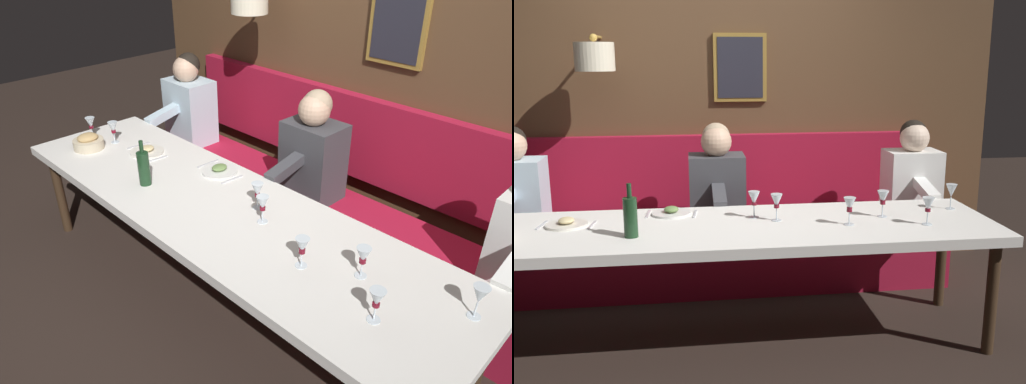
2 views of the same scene
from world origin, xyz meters
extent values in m
plane|color=black|center=(0.00, 0.00, 0.00)|extent=(12.00, 12.00, 0.00)
cube|color=silver|center=(0.00, 0.00, 0.71)|extent=(0.90, 3.22, 0.06)
cylinder|color=#352416|center=(-0.35, 1.51, 0.34)|extent=(0.07, 0.07, 0.68)
cylinder|color=#352416|center=(0.35, -1.51, 0.34)|extent=(0.07, 0.07, 0.68)
cylinder|color=#352416|center=(0.35, 1.51, 0.34)|extent=(0.07, 0.07, 0.68)
cube|color=maroon|center=(0.89, 0.00, 0.23)|extent=(0.52, 3.42, 0.45)
cube|color=brown|center=(1.48, 0.00, 1.45)|extent=(0.10, 4.62, 2.90)
cube|color=maroon|center=(1.39, 0.00, 0.77)|extent=(0.10, 3.42, 0.64)
cube|color=olive|center=(1.42, -0.22, 1.61)|extent=(0.04, 0.42, 0.53)
cube|color=#23232D|center=(1.40, -0.22, 1.61)|extent=(0.01, 0.36, 0.47)
cube|color=#3D3D42|center=(0.89, 0.00, 0.73)|extent=(0.30, 0.40, 0.56)
sphere|color=#D1A889|center=(0.87, 0.00, 1.11)|extent=(0.22, 0.22, 0.22)
sphere|color=tan|center=(0.90, 0.00, 1.14)|extent=(0.20, 0.20, 0.20)
cube|color=#3D3D42|center=(0.60, 0.00, 0.77)|extent=(0.33, 0.09, 0.14)
cube|color=silver|center=(0.89, 1.40, 0.73)|extent=(0.30, 0.40, 0.56)
sphere|color=#D1A889|center=(0.87, 1.40, 1.11)|extent=(0.22, 0.22, 0.22)
sphere|color=black|center=(0.90, 1.40, 1.14)|extent=(0.20, 0.20, 0.20)
cube|color=silver|center=(0.60, 1.40, 0.77)|extent=(0.33, 0.09, 0.14)
cylinder|color=silver|center=(0.29, 0.31, 0.75)|extent=(0.24, 0.24, 0.01)
ellipsoid|color=#668447|center=(0.29, 0.31, 0.77)|extent=(0.11, 0.09, 0.04)
cube|color=silver|center=(0.27, 0.17, 0.74)|extent=(0.17, 0.03, 0.01)
cube|color=silver|center=(0.31, 0.46, 0.74)|extent=(0.18, 0.03, 0.01)
cylinder|color=silver|center=(0.11, 0.91, 0.75)|extent=(0.24, 0.24, 0.01)
ellipsoid|color=#D1BC84|center=(0.11, 0.91, 0.77)|extent=(0.11, 0.09, 0.04)
cube|color=silver|center=(0.09, 0.77, 0.74)|extent=(0.17, 0.03, 0.01)
cube|color=silver|center=(0.13, 1.06, 0.74)|extent=(0.18, 0.04, 0.01)
cylinder|color=silver|center=(-0.14, -1.18, 0.74)|extent=(0.06, 0.06, 0.00)
cylinder|color=silver|center=(-0.14, -1.18, 0.78)|extent=(0.01, 0.01, 0.07)
cone|color=silver|center=(-0.14, -1.18, 0.86)|extent=(0.07, 0.07, 0.08)
cylinder|color=maroon|center=(-0.14, -1.18, 0.83)|extent=(0.03, 0.03, 0.02)
cylinder|color=silver|center=(0.05, 1.24, 0.74)|extent=(0.06, 0.06, 0.00)
cylinder|color=silver|center=(0.05, 1.24, 0.78)|extent=(0.01, 0.01, 0.07)
cone|color=silver|center=(0.05, 1.24, 0.86)|extent=(0.07, 0.07, 0.08)
cylinder|color=maroon|center=(0.05, 1.24, 0.83)|extent=(0.03, 0.03, 0.02)
cylinder|color=silver|center=(0.15, -0.19, 0.74)|extent=(0.06, 0.06, 0.00)
cylinder|color=silver|center=(0.15, -0.19, 0.78)|extent=(0.01, 0.01, 0.07)
cone|color=silver|center=(0.15, -0.19, 0.86)|extent=(0.07, 0.07, 0.08)
cylinder|color=maroon|center=(0.15, -0.19, 0.83)|extent=(0.03, 0.03, 0.02)
cylinder|color=silver|center=(0.18, -1.47, 0.74)|extent=(0.06, 0.06, 0.00)
cylinder|color=silver|center=(0.18, -1.47, 0.78)|extent=(0.01, 0.01, 0.07)
cone|color=silver|center=(0.18, -1.47, 0.86)|extent=(0.07, 0.07, 0.08)
cylinder|color=silver|center=(-0.08, -0.73, 0.74)|extent=(0.06, 0.06, 0.00)
cylinder|color=silver|center=(-0.08, -0.73, 0.78)|extent=(0.01, 0.01, 0.07)
cone|color=silver|center=(-0.08, -0.73, 0.86)|extent=(0.07, 0.07, 0.08)
cylinder|color=maroon|center=(-0.08, -0.73, 0.83)|extent=(0.03, 0.03, 0.03)
cylinder|color=silver|center=(-0.03, 1.45, 0.74)|extent=(0.06, 0.06, 0.00)
cylinder|color=silver|center=(-0.03, 1.45, 0.78)|extent=(0.01, 0.01, 0.07)
cone|color=silver|center=(-0.03, 1.45, 0.86)|extent=(0.07, 0.07, 0.08)
cylinder|color=maroon|center=(-0.03, 1.45, 0.83)|extent=(0.03, 0.03, 0.02)
cylinder|color=silver|center=(0.06, -0.32, 0.74)|extent=(0.06, 0.06, 0.00)
cylinder|color=silver|center=(0.06, -0.32, 0.78)|extent=(0.01, 0.01, 0.07)
cone|color=silver|center=(0.06, -0.32, 0.86)|extent=(0.07, 0.07, 0.08)
cylinder|color=maroon|center=(0.06, -0.32, 0.83)|extent=(0.03, 0.03, 0.02)
cylinder|color=silver|center=(0.06, -0.97, 0.74)|extent=(0.06, 0.06, 0.00)
cylinder|color=silver|center=(0.06, -0.97, 0.78)|extent=(0.01, 0.01, 0.07)
cone|color=silver|center=(0.06, -0.97, 0.86)|extent=(0.07, 0.07, 0.08)
cylinder|color=maroon|center=(0.06, -0.97, 0.83)|extent=(0.03, 0.03, 0.03)
cylinder|color=#19381E|center=(-0.16, 0.52, 0.85)|extent=(0.08, 0.08, 0.22)
cylinder|color=#19381E|center=(-0.16, 0.52, 1.00)|extent=(0.03, 0.03, 0.08)
cylinder|color=beige|center=(-0.15, 1.28, 0.78)|extent=(0.22, 0.22, 0.07)
ellipsoid|color=tan|center=(-0.15, 1.28, 0.83)|extent=(0.15, 0.13, 0.06)
camera|label=1|loc=(-1.55, -1.90, 2.23)|focal=33.75mm
camera|label=2|loc=(-3.34, 0.19, 1.71)|focal=41.60mm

